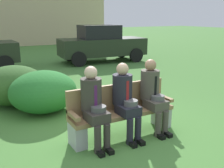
{
  "coord_description": "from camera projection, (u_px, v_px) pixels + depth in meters",
  "views": [
    {
      "loc": [
        -2.27,
        -3.87,
        2.06
      ],
      "look_at": [
        -0.01,
        0.16,
        0.85
      ],
      "focal_mm": 41.64,
      "sensor_mm": 36.0,
      "label": 1
    }
  ],
  "objects": [
    {
      "name": "park_bench",
      "position": [
        121.0,
        112.0,
        4.6
      ],
      "size": [
        1.93,
        0.44,
        0.9
      ],
      "color": "#99754C",
      "rests_on": "ground"
    },
    {
      "name": "ground_plane",
      "position": [
        117.0,
        130.0,
        4.87
      ],
      "size": [
        80.0,
        80.0,
        0.0
      ],
      "primitive_type": "plane",
      "color": "#498038"
    },
    {
      "name": "seated_man_right",
      "position": [
        153.0,
        92.0,
        4.69
      ],
      "size": [
        0.34,
        0.72,
        1.32
      ],
      "color": "#4C473D",
      "rests_on": "ground"
    },
    {
      "name": "seated_man_middle",
      "position": [
        125.0,
        97.0,
        4.41
      ],
      "size": [
        0.34,
        0.72,
        1.3
      ],
      "color": "#23232D",
      "rests_on": "ground"
    },
    {
      "name": "seated_man_left",
      "position": [
        94.0,
        103.0,
        4.14
      ],
      "size": [
        0.34,
        0.72,
        1.3
      ],
      "color": "#38332D",
      "rests_on": "ground"
    },
    {
      "name": "parked_car_far",
      "position": [
        102.0,
        44.0,
        11.92
      ],
      "size": [
        4.03,
        2.02,
        1.68
      ],
      "color": "#232D1E",
      "rests_on": "ground"
    },
    {
      "name": "shrub_mid_lawn",
      "position": [
        43.0,
        92.0,
        5.69
      ],
      "size": [
        1.47,
        1.35,
        0.92
      ],
      "primitive_type": "ellipsoid",
      "color": "#28742E",
      "rests_on": "ground"
    },
    {
      "name": "shrub_near_bench",
      "position": [
        14.0,
        85.0,
        6.18
      ],
      "size": [
        1.5,
        1.38,
        0.94
      ],
      "primitive_type": "ellipsoid",
      "color": "#345E27",
      "rests_on": "ground"
    }
  ]
}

